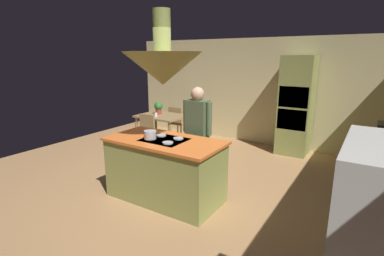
{
  "coord_description": "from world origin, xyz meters",
  "views": [
    {
      "loc": [
        2.54,
        -3.44,
        2.13
      ],
      "look_at": [
        0.1,
        0.4,
        1.0
      ],
      "focal_mm": 27.22,
      "sensor_mm": 36.0,
      "label": 1
    }
  ],
  "objects_px": {
    "kitchen_island": "(165,169)",
    "dining_table": "(162,119)",
    "potted_plant_on_table": "(158,107)",
    "cup_on_table": "(156,115)",
    "person_at_island": "(197,130)",
    "cooking_pot_on_cooktop": "(150,135)",
    "oven_tower": "(296,106)",
    "chair_by_back_wall": "(178,121)",
    "chair_facing_island": "(144,131)"
  },
  "relations": [
    {
      "from": "cup_on_table",
      "to": "chair_by_back_wall",
      "type": "bearing_deg",
      "value": 89.31
    },
    {
      "from": "dining_table",
      "to": "chair_by_back_wall",
      "type": "distance_m",
      "value": 0.66
    },
    {
      "from": "chair_by_back_wall",
      "to": "cooking_pot_on_cooktop",
      "type": "xyz_separation_m",
      "value": [
        1.54,
        -2.87,
        0.51
      ]
    },
    {
      "from": "kitchen_island",
      "to": "chair_facing_island",
      "type": "xyz_separation_m",
      "value": [
        -1.7,
        1.46,
        0.03
      ]
    },
    {
      "from": "oven_tower",
      "to": "cup_on_table",
      "type": "bearing_deg",
      "value": -154.28
    },
    {
      "from": "dining_table",
      "to": "cup_on_table",
      "type": "distance_m",
      "value": 0.26
    },
    {
      "from": "dining_table",
      "to": "kitchen_island",
      "type": "bearing_deg",
      "value": -51.01
    },
    {
      "from": "oven_tower",
      "to": "chair_by_back_wall",
      "type": "relative_size",
      "value": 2.46
    },
    {
      "from": "chair_by_back_wall",
      "to": "potted_plant_on_table",
      "type": "xyz_separation_m",
      "value": [
        -0.14,
        -0.59,
        0.42
      ]
    },
    {
      "from": "chair_by_back_wall",
      "to": "cup_on_table",
      "type": "relative_size",
      "value": 9.67
    },
    {
      "from": "chair_facing_island",
      "to": "cooking_pot_on_cooktop",
      "type": "distance_m",
      "value": 2.27
    },
    {
      "from": "dining_table",
      "to": "person_at_island",
      "type": "height_order",
      "value": "person_at_island"
    },
    {
      "from": "potted_plant_on_table",
      "to": "cup_on_table",
      "type": "relative_size",
      "value": 3.33
    },
    {
      "from": "oven_tower",
      "to": "dining_table",
      "type": "height_order",
      "value": "oven_tower"
    },
    {
      "from": "kitchen_island",
      "to": "oven_tower",
      "type": "xyz_separation_m",
      "value": [
        1.1,
        3.24,
        0.6
      ]
    },
    {
      "from": "chair_by_back_wall",
      "to": "cup_on_table",
      "type": "distance_m",
      "value": 0.9
    },
    {
      "from": "oven_tower",
      "to": "cup_on_table",
      "type": "xyz_separation_m",
      "value": [
        -2.81,
        -1.35,
        -0.27
      ]
    },
    {
      "from": "kitchen_island",
      "to": "dining_table",
      "type": "height_order",
      "value": "kitchen_island"
    },
    {
      "from": "dining_table",
      "to": "person_at_island",
      "type": "distance_m",
      "value": 2.31
    },
    {
      "from": "oven_tower",
      "to": "chair_facing_island",
      "type": "distance_m",
      "value": 3.37
    },
    {
      "from": "person_at_island",
      "to": "cooking_pot_on_cooktop",
      "type": "relative_size",
      "value": 9.17
    },
    {
      "from": "potted_plant_on_table",
      "to": "cup_on_table",
      "type": "height_order",
      "value": "potted_plant_on_table"
    },
    {
      "from": "kitchen_island",
      "to": "dining_table",
      "type": "xyz_separation_m",
      "value": [
        -1.7,
        2.1,
        0.18
      ]
    },
    {
      "from": "cooking_pot_on_cooktop",
      "to": "dining_table",
      "type": "bearing_deg",
      "value": 124.63
    },
    {
      "from": "oven_tower",
      "to": "chair_facing_island",
      "type": "height_order",
      "value": "oven_tower"
    },
    {
      "from": "oven_tower",
      "to": "cup_on_table",
      "type": "relative_size",
      "value": 23.82
    },
    {
      "from": "person_at_island",
      "to": "chair_facing_island",
      "type": "xyz_separation_m",
      "value": [
        -1.83,
        0.74,
        -0.44
      ]
    },
    {
      "from": "chair_facing_island",
      "to": "chair_by_back_wall",
      "type": "height_order",
      "value": "same"
    },
    {
      "from": "cooking_pot_on_cooktop",
      "to": "chair_by_back_wall",
      "type": "bearing_deg",
      "value": 118.2
    },
    {
      "from": "person_at_island",
      "to": "chair_facing_island",
      "type": "height_order",
      "value": "person_at_island"
    },
    {
      "from": "kitchen_island",
      "to": "cooking_pot_on_cooktop",
      "type": "distance_m",
      "value": 0.58
    },
    {
      "from": "cup_on_table",
      "to": "person_at_island",
      "type": "bearing_deg",
      "value": -32.56
    },
    {
      "from": "oven_tower",
      "to": "chair_by_back_wall",
      "type": "distance_m",
      "value": 2.9
    },
    {
      "from": "kitchen_island",
      "to": "cooking_pot_on_cooktop",
      "type": "xyz_separation_m",
      "value": [
        -0.16,
        -0.13,
        0.55
      ]
    },
    {
      "from": "oven_tower",
      "to": "dining_table",
      "type": "xyz_separation_m",
      "value": [
        -2.8,
        -1.14,
        -0.42
      ]
    },
    {
      "from": "kitchen_island",
      "to": "potted_plant_on_table",
      "type": "xyz_separation_m",
      "value": [
        -1.84,
        2.16,
        0.46
      ]
    },
    {
      "from": "potted_plant_on_table",
      "to": "cup_on_table",
      "type": "bearing_deg",
      "value": -63.43
    },
    {
      "from": "cup_on_table",
      "to": "cooking_pot_on_cooktop",
      "type": "distance_m",
      "value": 2.56
    },
    {
      "from": "person_at_island",
      "to": "oven_tower",
      "type": "bearing_deg",
      "value": 68.98
    },
    {
      "from": "dining_table",
      "to": "cooking_pot_on_cooktop",
      "type": "bearing_deg",
      "value": -55.37
    },
    {
      "from": "kitchen_island",
      "to": "cup_on_table",
      "type": "distance_m",
      "value": 2.57
    },
    {
      "from": "kitchen_island",
      "to": "cup_on_table",
      "type": "xyz_separation_m",
      "value": [
        -1.71,
        1.89,
        0.33
      ]
    },
    {
      "from": "chair_by_back_wall",
      "to": "person_at_island",
      "type": "bearing_deg",
      "value": 132.07
    },
    {
      "from": "dining_table",
      "to": "potted_plant_on_table",
      "type": "bearing_deg",
      "value": 158.77
    },
    {
      "from": "chair_by_back_wall",
      "to": "cooking_pot_on_cooktop",
      "type": "distance_m",
      "value": 3.3
    },
    {
      "from": "potted_plant_on_table",
      "to": "cup_on_table",
      "type": "distance_m",
      "value": 0.32
    },
    {
      "from": "oven_tower",
      "to": "dining_table",
      "type": "relative_size",
      "value": 1.96
    },
    {
      "from": "kitchen_island",
      "to": "chair_facing_island",
      "type": "relative_size",
      "value": 2.01
    },
    {
      "from": "potted_plant_on_table",
      "to": "person_at_island",
      "type": "bearing_deg",
      "value": -36.14
    },
    {
      "from": "kitchen_island",
      "to": "chair_facing_island",
      "type": "bearing_deg",
      "value": 139.38
    }
  ]
}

